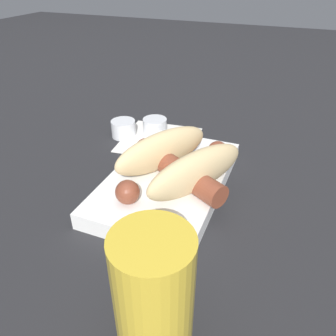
% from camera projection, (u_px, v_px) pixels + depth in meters
% --- Properties ---
extents(ground_plane, '(3.00, 3.00, 0.00)m').
position_uv_depth(ground_plane, '(168.00, 187.00, 0.49)').
color(ground_plane, '#232326').
extents(food_tray, '(0.26, 0.16, 0.02)m').
position_uv_depth(food_tray, '(168.00, 181.00, 0.48)').
color(food_tray, white).
rests_on(food_tray, ground_plane).
extents(bread_roll, '(0.19, 0.17, 0.06)m').
position_uv_depth(bread_roll, '(179.00, 160.00, 0.45)').
color(bread_roll, '#DBBC84').
rests_on(bread_roll, food_tray).
extents(sausage, '(0.18, 0.16, 0.03)m').
position_uv_depth(sausage, '(177.00, 170.00, 0.46)').
color(sausage, brown).
rests_on(sausage, food_tray).
extents(pickled_veggies, '(0.08, 0.07, 0.00)m').
position_uv_depth(pickled_veggies, '(215.00, 155.00, 0.52)').
color(pickled_veggies, orange).
rests_on(pickled_veggies, food_tray).
extents(napkin, '(0.15, 0.15, 0.00)m').
position_uv_depth(napkin, '(160.00, 139.00, 0.62)').
color(napkin, white).
rests_on(napkin, ground_plane).
extents(condiment_cup_near, '(0.05, 0.05, 0.03)m').
position_uv_depth(condiment_cup_near, '(155.00, 127.00, 0.63)').
color(condiment_cup_near, silver).
rests_on(condiment_cup_near, ground_plane).
extents(condiment_cup_far, '(0.05, 0.05, 0.03)m').
position_uv_depth(condiment_cup_far, '(124.00, 129.00, 0.62)').
color(condiment_cup_far, silver).
rests_on(condiment_cup_far, ground_plane).
extents(drink_glass, '(0.06, 0.06, 0.13)m').
position_uv_depth(drink_glass, '(154.00, 301.00, 0.25)').
color(drink_glass, gold).
rests_on(drink_glass, ground_plane).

